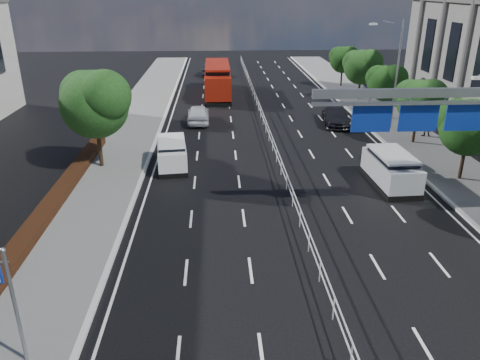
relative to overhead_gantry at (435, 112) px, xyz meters
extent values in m
plane|color=black|center=(-6.74, -10.05, -5.61)|extent=(160.00, 160.00, 0.00)
cube|color=silver|center=(-15.74, -10.05, -5.54)|extent=(0.25, 140.00, 0.15)
cube|color=silver|center=(-6.74, 12.45, -4.61)|extent=(0.05, 85.00, 0.05)
cube|color=silver|center=(-6.74, 12.45, -5.06)|extent=(0.05, 85.00, 0.05)
cube|color=black|center=(-20.04, -5.05, -5.25)|extent=(1.00, 36.00, 0.44)
cylinder|color=gray|center=(-17.24, -10.05, -3.51)|extent=(0.12, 0.12, 4.20)
sphere|color=gray|center=(-17.24, -10.05, -1.36)|extent=(0.18, 0.18, 0.18)
cube|color=gray|center=(-1.14, -0.05, 0.99)|extent=(10.20, 0.25, 0.45)
cube|color=gray|center=(-1.14, -0.05, 0.49)|extent=(10.20, 0.18, 0.18)
cube|color=silver|center=(1.86, -0.05, 1.69)|extent=(0.60, 0.25, 0.15)
cube|color=navy|center=(1.66, 0.13, -0.31)|extent=(2.00, 0.08, 1.40)
cube|color=white|center=(1.66, 0.18, -0.31)|extent=(1.80, 0.02, 1.20)
cube|color=navy|center=(-0.74, 0.13, -0.31)|extent=(2.00, 0.08, 1.40)
cube|color=white|center=(-0.74, 0.18, -0.31)|extent=(1.80, 0.02, 1.20)
cube|color=navy|center=(-3.14, 0.13, -0.31)|extent=(2.00, 0.08, 1.40)
cube|color=white|center=(-3.14, 0.18, -0.31)|extent=(1.80, 0.02, 1.20)
cylinder|color=gray|center=(4.06, 15.95, -1.11)|extent=(0.16, 0.16, 9.00)
cylinder|color=gray|center=(2.86, 15.95, 3.19)|extent=(0.10, 2.40, 0.10)
cube|color=silver|center=(1.66, 15.95, 3.04)|extent=(0.60, 0.25, 0.15)
cylinder|color=black|center=(-18.74, 7.95, -3.86)|extent=(0.28, 0.28, 3.50)
sphere|color=#163812|center=(-18.74, 7.95, -1.27)|extent=(4.40, 4.40, 4.40)
sphere|color=#163812|center=(-17.86, 7.29, -0.57)|extent=(3.30, 3.30, 3.30)
sphere|color=#163812|center=(-19.51, 8.61, -0.71)|extent=(3.08, 3.08, 3.08)
cylinder|color=black|center=(4.46, 4.45, -4.21)|extent=(0.22, 0.22, 2.80)
sphere|color=black|center=(4.46, 4.45, -2.13)|extent=(3.50, 3.50, 3.50)
sphere|color=black|center=(3.85, 4.97, -1.69)|extent=(2.45, 2.45, 2.45)
cylinder|color=black|center=(4.46, 11.95, -4.26)|extent=(0.22, 0.22, 2.70)
sphere|color=#163812|center=(4.46, 11.95, -2.26)|extent=(3.30, 3.30, 3.30)
sphere|color=#163812|center=(5.12, 11.45, -1.72)|extent=(2.48, 2.48, 2.47)
sphere|color=#163812|center=(3.88, 12.44, -1.83)|extent=(2.31, 2.31, 2.31)
cylinder|color=black|center=(4.46, 19.45, -4.28)|extent=(0.21, 0.21, 2.65)
sphere|color=black|center=(4.46, 19.45, -2.32)|extent=(3.20, 3.20, 3.20)
sphere|color=black|center=(5.10, 18.97, -1.79)|extent=(2.40, 2.40, 2.40)
sphere|color=black|center=(3.90, 19.93, -1.90)|extent=(2.24, 2.24, 2.24)
cylinder|color=black|center=(4.46, 26.95, -4.18)|extent=(0.23, 0.23, 2.85)
sphere|color=#163812|center=(4.46, 26.95, -2.07)|extent=(3.60, 3.60, 3.60)
sphere|color=#163812|center=(5.18, 26.41, -1.50)|extent=(2.70, 2.70, 2.70)
sphere|color=#163812|center=(3.83, 27.49, -1.62)|extent=(2.52, 2.52, 2.52)
cylinder|color=black|center=(4.46, 34.45, -4.31)|extent=(0.21, 0.21, 2.60)
sphere|color=black|center=(4.46, 34.45, -2.38)|extent=(3.10, 3.10, 3.10)
sphere|color=black|center=(5.08, 33.98, -1.86)|extent=(2.32, 2.33, 2.32)
sphere|color=black|center=(3.92, 34.91, -1.97)|extent=(2.17, 2.17, 2.17)
cube|color=black|center=(-13.94, 7.84, -5.45)|extent=(2.35, 4.57, 0.31)
cube|color=white|center=(-13.94, 7.84, -4.69)|extent=(2.30, 4.48, 1.30)
cube|color=black|center=(-13.94, 7.84, -4.04)|extent=(2.03, 3.26, 0.57)
cube|color=white|center=(-13.94, 7.84, -3.75)|extent=(2.13, 3.53, 0.11)
cylinder|color=black|center=(-14.57, 6.35, -5.28)|extent=(0.34, 0.67, 0.65)
cylinder|color=black|center=(-13.02, 6.51, -5.28)|extent=(0.34, 0.67, 0.65)
cylinder|color=black|center=(-14.87, 9.17, -5.28)|extent=(0.34, 0.67, 0.65)
cylinder|color=black|center=(-13.32, 9.34, -5.28)|extent=(0.34, 0.67, 0.65)
cube|color=black|center=(-10.67, 30.57, -5.43)|extent=(2.81, 11.70, 0.35)
cube|color=maroon|center=(-10.67, 30.57, -3.93)|extent=(2.76, 11.47, 2.38)
cube|color=black|center=(-10.67, 30.57, -2.74)|extent=(2.53, 8.26, 1.05)
cube|color=maroon|center=(-10.67, 30.57, -2.22)|extent=(2.64, 8.95, 0.21)
cylinder|color=black|center=(-11.81, 26.78, -5.25)|extent=(0.31, 0.72, 0.72)
cylinder|color=black|center=(-9.52, 26.79, -5.25)|extent=(0.31, 0.72, 0.72)
cylinder|color=black|center=(-11.83, 34.35, -5.25)|extent=(0.31, 0.72, 0.72)
cylinder|color=black|center=(-9.54, 34.35, -5.25)|extent=(0.31, 0.72, 0.72)
imported|color=silver|center=(-12.52, 18.94, -4.80)|extent=(2.01, 4.79, 1.62)
imported|color=black|center=(-11.74, 43.32, -4.80)|extent=(1.83, 4.94, 1.62)
cube|color=black|center=(-0.24, 3.95, -5.44)|extent=(2.30, 5.07, 0.34)
cube|color=#A9ADB1|center=(-0.24, 3.95, -4.61)|extent=(2.26, 4.97, 1.41)
cube|color=black|center=(-0.24, 3.95, -3.90)|extent=(2.04, 3.60, 0.62)
cube|color=#A9ADB1|center=(-0.24, 3.95, -3.59)|extent=(2.14, 3.89, 0.12)
cylinder|color=black|center=(-1.05, 2.30, -5.25)|extent=(0.32, 0.71, 0.70)
cylinder|color=black|center=(0.69, 2.37, -5.25)|extent=(0.32, 0.71, 0.70)
cylinder|color=black|center=(-1.17, 5.53, -5.25)|extent=(0.32, 0.71, 0.70)
cylinder|color=black|center=(0.57, 5.60, -5.25)|extent=(0.32, 0.71, 0.70)
imported|color=#186470|center=(0.95, 6.56, -4.96)|extent=(2.24, 4.68, 1.29)
imported|color=black|center=(-0.24, 17.81, -4.84)|extent=(2.79, 5.50, 1.53)
imported|color=gray|center=(6.03, 13.51, -4.57)|extent=(0.88, 0.69, 1.80)
camera|label=1|loc=(-10.90, -22.26, 5.81)|focal=35.00mm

